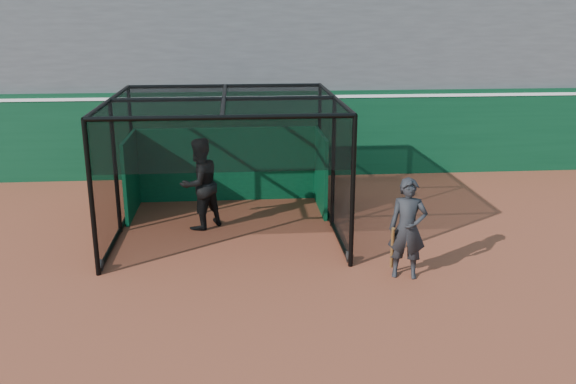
{
  "coord_description": "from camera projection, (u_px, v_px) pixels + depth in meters",
  "views": [
    {
      "loc": [
        0.22,
        -9.1,
        4.74
      ],
      "look_at": [
        1.17,
        2.0,
        1.4
      ],
      "focal_mm": 38.0,
      "sensor_mm": 36.0,
      "label": 1
    }
  ],
  "objects": [
    {
      "name": "ground",
      "position": [
        228.0,
        310.0,
        10.02
      ],
      "size": [
        120.0,
        120.0,
        0.0
      ],
      "primitive_type": "plane",
      "color": "brown",
      "rests_on": "ground"
    },
    {
      "name": "outfield_wall",
      "position": [
        229.0,
        133.0,
        17.77
      ],
      "size": [
        50.0,
        0.5,
        2.5
      ],
      "color": "#09351D",
      "rests_on": "ground"
    },
    {
      "name": "grandstand",
      "position": [
        227.0,
        18.0,
        20.45
      ],
      "size": [
        50.0,
        7.85,
        8.95
      ],
      "color": "#4C4C4F",
      "rests_on": "ground"
    },
    {
      "name": "batting_cage",
      "position": [
        226.0,
        166.0,
        13.34
      ],
      "size": [
        4.85,
        4.71,
        2.92
      ],
      "color": "black",
      "rests_on": "ground"
    },
    {
      "name": "batter",
      "position": [
        200.0,
        184.0,
        13.53
      ],
      "size": [
        1.26,
        1.25,
        2.06
      ],
      "primitive_type": "imported",
      "rotation": [
        0.0,
        0.0,
        3.87
      ],
      "color": "black",
      "rests_on": "ground"
    },
    {
      "name": "on_deck_player",
      "position": [
        407.0,
        229.0,
        11.02
      ],
      "size": [
        0.77,
        0.6,
        1.87
      ],
      "color": "black",
      "rests_on": "ground"
    }
  ]
}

